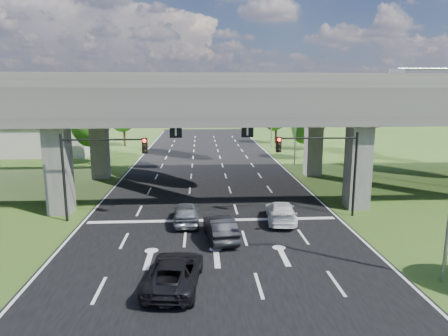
{
  "coord_description": "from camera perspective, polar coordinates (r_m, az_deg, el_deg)",
  "views": [
    {
      "loc": [
        -0.8,
        -22.77,
        8.79
      ],
      "look_at": [
        0.99,
        7.2,
        2.97
      ],
      "focal_mm": 32.0,
      "sensor_mm": 36.0,
      "label": 1
    }
  ],
  "objects": [
    {
      "name": "signal_right",
      "position": [
        28.45,
        14.29,
        1.32
      ],
      "size": [
        5.76,
        0.54,
        6.0
      ],
      "color": "black",
      "rests_on": "ground"
    },
    {
      "name": "car_silver",
      "position": [
        27.02,
        -5.41,
        -6.4
      ],
      "size": [
        1.82,
        4.26,
        1.43
      ],
      "primitive_type": "imported",
      "rotation": [
        0.0,
        0.0,
        3.17
      ],
      "color": "#9FA3A7",
      "rests_on": "road"
    },
    {
      "name": "tree_right_near",
      "position": [
        52.81,
        11.87,
        6.07
      ],
      "size": [
        4.2,
        4.2,
        7.28
      ],
      "color": "black",
      "rests_on": "ground"
    },
    {
      "name": "car_dark",
      "position": [
        24.1,
        -0.54,
        -8.53
      ],
      "size": [
        2.07,
        4.51,
        1.43
      ],
      "primitive_type": "imported",
      "rotation": [
        0.0,
        0.0,
        3.27
      ],
      "color": "black",
      "rests_on": "road"
    },
    {
      "name": "warehouse",
      "position": [
        63.39,
        -26.87,
        3.64
      ],
      "size": [
        20.0,
        10.0,
        4.0
      ],
      "primitive_type": "cube",
      "color": "#9E9E99",
      "rests_on": "ground"
    },
    {
      "name": "overpass",
      "position": [
        34.79,
        -2.12,
        9.53
      ],
      "size": [
        80.0,
        15.0,
        10.0
      ],
      "color": "#393734",
      "rests_on": "ground"
    },
    {
      "name": "tree_right_mid",
      "position": [
        61.32,
        12.62,
        6.39
      ],
      "size": [
        3.91,
        3.9,
        6.76
      ],
      "color": "black",
      "rests_on": "ground"
    },
    {
      "name": "car_trailing",
      "position": [
        18.82,
        -7.11,
        -14.54
      ],
      "size": [
        2.77,
        5.12,
        1.36
      ],
      "primitive_type": "imported",
      "rotation": [
        0.0,
        0.0,
        3.03
      ],
      "color": "black",
      "rests_on": "road"
    },
    {
      "name": "road",
      "position": [
        33.94,
        -1.95,
        -4.02
      ],
      "size": [
        18.0,
        120.0,
        0.03
      ],
      "primitive_type": "cube",
      "color": "black",
      "rests_on": "ground"
    },
    {
      "name": "streetlight_beyond",
      "position": [
        63.78,
        6.5,
        8.26
      ],
      "size": [
        3.38,
        0.25,
        10.0
      ],
      "color": "gray",
      "rests_on": "ground"
    },
    {
      "name": "car_white",
      "position": [
        27.55,
        8.12,
        -6.21
      ],
      "size": [
        2.38,
        4.82,
        1.35
      ],
      "primitive_type": "imported",
      "rotation": [
        0.0,
        0.0,
        3.03
      ],
      "color": "silver",
      "rests_on": "road"
    },
    {
      "name": "signal_left",
      "position": [
        28.0,
        -17.89,
        0.97
      ],
      "size": [
        5.76,
        0.54,
        6.0
      ],
      "color": "black",
      "rests_on": "ground"
    },
    {
      "name": "streetlight_far",
      "position": [
        48.12,
        9.77,
        7.31
      ],
      "size": [
        3.38,
        0.25,
        10.0
      ],
      "color": "gray",
      "rests_on": "ground"
    },
    {
      "name": "tree_left_far",
      "position": [
        66.01,
        -14.14,
        7.47
      ],
      "size": [
        4.8,
        4.8,
        8.32
      ],
      "color": "black",
      "rests_on": "ground"
    },
    {
      "name": "tree_right_far",
      "position": [
        68.12,
        7.53,
        7.53
      ],
      "size": [
        4.5,
        4.5,
        7.8
      ],
      "color": "black",
      "rests_on": "ground"
    },
    {
      "name": "tree_left_mid",
      "position": [
        59.21,
        -19.34,
        5.88
      ],
      "size": [
        3.91,
        3.9,
        6.76
      ],
      "color": "black",
      "rests_on": "ground"
    },
    {
      "name": "ground",
      "position": [
        24.42,
        -1.32,
        -10.13
      ],
      "size": [
        160.0,
        160.0,
        0.0
      ],
      "primitive_type": "plane",
      "color": "#304E19",
      "rests_on": "ground"
    },
    {
      "name": "tree_left_near",
      "position": [
        50.67,
        -18.55,
        5.91
      ],
      "size": [
        4.5,
        4.5,
        7.8
      ],
      "color": "black",
      "rests_on": "ground"
    },
    {
      "name": "streetlight_near",
      "position": [
        20.22,
        29.26,
        1.19
      ],
      "size": [
        3.38,
        0.25,
        10.0
      ],
      "color": "gray",
      "rests_on": "ground"
    }
  ]
}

